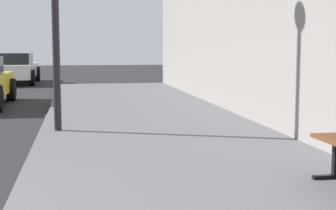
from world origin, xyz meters
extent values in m
cube|color=black|center=(5.30, 1.47, 0.38)|extent=(0.06, 0.06, 0.45)
cube|color=black|center=(5.30, 1.47, 0.17)|extent=(0.50, 0.06, 0.04)
cylinder|color=black|center=(2.31, 5.14, 2.28)|extent=(0.12, 0.12, 4.26)
cylinder|color=black|center=(0.77, 11.55, 0.32)|extent=(0.22, 0.64, 0.64)
cube|color=white|center=(-0.05, 18.73, 0.54)|extent=(1.78, 4.36, 0.55)
cube|color=black|center=(-0.05, 18.51, 1.04)|extent=(1.56, 1.96, 0.45)
cylinder|color=black|center=(0.84, 20.12, 0.32)|extent=(0.22, 0.64, 0.64)
cylinder|color=black|center=(0.84, 17.33, 0.32)|extent=(0.22, 0.64, 0.64)
camera|label=1|loc=(2.66, -3.42, 1.53)|focal=54.82mm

